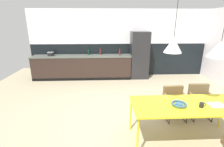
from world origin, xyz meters
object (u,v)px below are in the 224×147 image
(bottle_oil_tall, at_px, (100,52))
(bottle_wine_green, at_px, (120,52))
(armchair_head_of_table, at_px, (175,98))
(fruit_bowl, at_px, (179,104))
(open_book, at_px, (216,105))
(armchair_far_side, at_px, (200,97))
(mug_dark_espresso, at_px, (202,105))
(bottle_vinegar_dark, at_px, (89,52))
(pendant_lamp_over_table_far, at_px, (220,49))
(cooking_pot, at_px, (51,54))
(dining_table, at_px, (187,106))
(refrigerator_column, at_px, (139,55))
(pendant_lamp_over_table_near, at_px, (173,45))

(bottle_oil_tall, xyz_separation_m, bottle_wine_green, (0.76, -0.15, -0.00))
(armchair_head_of_table, height_order, bottle_wine_green, bottle_wine_green)
(fruit_bowl, bearing_deg, open_book, -0.26)
(armchair_head_of_table, bearing_deg, armchair_far_side, -179.65)
(armchair_far_side, xyz_separation_m, bottle_wine_green, (-1.62, 2.96, 0.53))
(mug_dark_espresso, relative_size, bottle_vinegar_dark, 0.42)
(armchair_head_of_table, height_order, open_book, open_book)
(pendant_lamp_over_table_far, bearing_deg, cooking_pot, 136.22)
(bottle_wine_green, bearing_deg, pendant_lamp_over_table_far, -71.18)
(mug_dark_espresso, xyz_separation_m, bottle_oil_tall, (-1.82, 4.03, 0.23))
(pendant_lamp_over_table_far, bearing_deg, mug_dark_espresso, -150.59)
(dining_table, height_order, armchair_head_of_table, dining_table)
(cooking_pot, bearing_deg, armchair_head_of_table, -39.23)
(refrigerator_column, height_order, open_book, refrigerator_column)
(dining_table, bearing_deg, armchair_far_side, 47.77)
(mug_dark_espresso, bearing_deg, dining_table, 147.41)
(refrigerator_column, xyz_separation_m, fruit_bowl, (-0.08, -3.82, -0.11))
(bottle_oil_tall, bearing_deg, cooking_pot, -176.31)
(dining_table, xyz_separation_m, pendant_lamp_over_table_far, (0.40, 0.00, 1.02))
(bottle_vinegar_dark, bearing_deg, bottle_oil_tall, 0.24)
(pendant_lamp_over_table_near, bearing_deg, armchair_far_side, 36.77)
(bottle_vinegar_dark, bearing_deg, pendant_lamp_over_table_near, -66.60)
(refrigerator_column, height_order, bottle_vinegar_dark, refrigerator_column)
(refrigerator_column, bearing_deg, fruit_bowl, -91.20)
(bottle_wine_green, bearing_deg, fruit_bowl, -79.62)
(bottle_oil_tall, bearing_deg, dining_table, -67.25)
(armchair_head_of_table, bearing_deg, refrigerator_column, -87.77)
(bottle_wine_green, height_order, pendant_lamp_over_table_far, pendant_lamp_over_table_far)
(refrigerator_column, distance_m, mug_dark_espresso, 3.89)
(dining_table, height_order, pendant_lamp_over_table_far, pendant_lamp_over_table_far)
(bottle_vinegar_dark, height_order, pendant_lamp_over_table_far, pendant_lamp_over_table_far)
(mug_dark_espresso, xyz_separation_m, pendant_lamp_over_table_near, (-0.58, 0.08, 1.01))
(open_book, xyz_separation_m, pendant_lamp_over_table_near, (-0.89, 0.02, 1.05))
(dining_table, distance_m, bottle_wine_green, 3.88)
(bottle_wine_green, bearing_deg, bottle_oil_tall, 169.10)
(dining_table, xyz_separation_m, mug_dark_espresso, (0.18, -0.12, 0.09))
(fruit_bowl, relative_size, pendant_lamp_over_table_near, 0.29)
(pendant_lamp_over_table_near, height_order, pendant_lamp_over_table_far, same)
(fruit_bowl, bearing_deg, dining_table, 16.65)
(bottle_vinegar_dark, relative_size, pendant_lamp_over_table_far, 0.28)
(fruit_bowl, relative_size, pendant_lamp_over_table_far, 0.26)
(armchair_head_of_table, bearing_deg, pendant_lamp_over_table_far, 106.87)
(pendant_lamp_over_table_far, bearing_deg, armchair_head_of_table, 109.11)
(dining_table, bearing_deg, refrigerator_column, 91.60)
(bottle_oil_tall, bearing_deg, armchair_head_of_table, -60.52)
(fruit_bowl, xyz_separation_m, mug_dark_espresso, (0.37, -0.06, 0.01))
(dining_table, xyz_separation_m, fruit_bowl, (-0.19, -0.06, 0.08))
(armchair_far_side, bearing_deg, bottle_wine_green, -58.59)
(fruit_bowl, distance_m, bottle_wine_green, 3.89)
(bottle_oil_tall, height_order, pendant_lamp_over_table_near, pendant_lamp_over_table_near)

